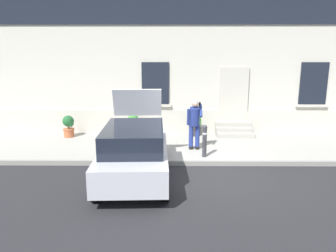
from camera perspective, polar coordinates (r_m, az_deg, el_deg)
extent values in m
plane|color=#232326|center=(9.14, 5.91, -8.98)|extent=(80.00, 80.00, 0.00)
cube|color=#99968E|center=(11.76, 4.66, -3.60)|extent=(24.00, 3.60, 0.15)
cube|color=gray|center=(9.99, 5.42, -6.59)|extent=(24.00, 0.12, 0.15)
cube|color=beige|center=(13.79, 4.19, 14.27)|extent=(24.00, 1.40, 7.50)
cube|color=#BCB7A8|center=(13.36, 4.16, 0.50)|extent=(24.00, 0.08, 1.10)
cube|color=black|center=(13.38, 11.62, 5.21)|extent=(1.00, 0.08, 2.10)
cube|color=#BCB7A8|center=(13.36, 11.65, 5.41)|extent=(1.16, 0.06, 2.24)
cube|color=black|center=(13.09, -2.28, 7.58)|extent=(1.10, 0.06, 1.70)
cube|color=#BCB7A8|center=(13.17, -2.25, 3.67)|extent=(1.30, 0.12, 0.10)
cube|color=black|center=(14.29, 24.50, 6.89)|extent=(1.10, 0.06, 1.70)
cube|color=#BCB7A8|center=(14.37, 24.22, 3.32)|extent=(1.30, 0.12, 0.10)
cube|color=black|center=(13.18, 4.51, 20.66)|extent=(16.80, 0.06, 1.40)
cube|color=#9E998E|center=(12.91, 11.98, -1.64)|extent=(1.48, 0.32, 0.16)
cube|color=#9E998E|center=(13.19, 11.72, -0.96)|extent=(1.48, 0.32, 0.32)
cube|color=#9E998E|center=(13.48, 11.48, -0.31)|extent=(1.48, 0.32, 0.48)
cube|color=#B7B7BF|center=(8.83, -5.95, -5.49)|extent=(1.90, 4.06, 0.64)
cube|color=black|center=(8.52, -6.12, -1.97)|extent=(1.63, 2.46, 0.56)
cube|color=black|center=(10.82, -5.15, -3.27)|extent=(1.67, 0.16, 0.20)
cube|color=yellow|center=(10.77, -5.17, -2.35)|extent=(0.52, 0.04, 0.12)
cube|color=#B21414|center=(10.78, -9.21, -1.03)|extent=(0.16, 0.05, 0.18)
cube|color=#B21414|center=(10.68, -1.16, -0.98)|extent=(0.16, 0.05, 0.18)
cube|color=#B7B7BF|center=(9.95, -5.48, 4.18)|extent=(1.50, 0.42, 0.87)
cylinder|color=black|center=(7.75, -12.65, -10.93)|extent=(0.22, 0.61, 0.60)
cylinder|color=black|center=(7.61, -0.59, -11.06)|extent=(0.22, 0.61, 0.60)
cylinder|color=black|center=(10.34, -9.76, -4.74)|extent=(0.22, 0.61, 0.60)
cylinder|color=black|center=(10.24, -0.89, -4.73)|extent=(0.22, 0.61, 0.60)
cylinder|color=#333338|center=(10.24, 6.52, -2.91)|extent=(0.14, 0.14, 0.95)
sphere|color=#333338|center=(10.12, 6.59, -0.21)|extent=(0.15, 0.15, 0.15)
cylinder|color=silver|center=(10.16, 6.57, -1.31)|extent=(0.15, 0.15, 0.06)
cylinder|color=navy|center=(11.03, 4.12, -1.86)|extent=(0.15, 0.15, 0.82)
cube|color=black|center=(11.19, 4.07, -3.77)|extent=(0.12, 0.28, 0.10)
cylinder|color=navy|center=(11.04, 5.26, -1.86)|extent=(0.15, 0.15, 0.82)
cube|color=black|center=(11.21, 5.19, -3.76)|extent=(0.12, 0.28, 0.10)
cylinder|color=navy|center=(10.82, 4.78, 1.73)|extent=(0.34, 0.45, 0.67)
sphere|color=tan|center=(10.67, 4.86, 3.98)|extent=(0.22, 0.22, 0.22)
sphere|color=silver|center=(10.66, 4.86, 4.14)|extent=(0.21, 0.21, 0.21)
cylinder|color=navy|center=(10.77, 3.63, 1.61)|extent=(0.09, 0.19, 0.57)
cylinder|color=navy|center=(10.76, 5.88, 2.75)|extent=(0.09, 0.41, 0.42)
cube|color=black|center=(10.66, 5.67, 3.85)|extent=(0.07, 0.02, 0.15)
cylinder|color=#B25B38|center=(13.28, -17.22, -1.14)|extent=(0.40, 0.40, 0.34)
cylinder|color=#B25B38|center=(13.25, -17.26, -0.55)|extent=(0.44, 0.44, 0.05)
cylinder|color=#47331E|center=(13.22, -17.31, 0.08)|extent=(0.04, 0.04, 0.24)
sphere|color=#1E5628|center=(13.18, -17.36, 0.84)|extent=(0.44, 0.44, 0.44)
sphere|color=#1E5628|center=(13.12, -16.98, 0.37)|extent=(0.24, 0.24, 0.24)
cylinder|color=beige|center=(13.11, -6.17, -0.81)|extent=(0.40, 0.40, 0.34)
cylinder|color=beige|center=(13.08, -6.18, -0.21)|extent=(0.44, 0.44, 0.05)
cylinder|color=#47331E|center=(13.04, -6.20, 0.43)|extent=(0.04, 0.04, 0.24)
sphere|color=#387F33|center=(13.01, -6.22, 1.20)|extent=(0.44, 0.44, 0.44)
sphere|color=#387F33|center=(12.97, -5.79, 0.73)|extent=(0.24, 0.24, 0.24)
cylinder|color=#2D2D30|center=(12.96, 4.92, -0.94)|extent=(0.40, 0.40, 0.34)
cylinder|color=#2D2D30|center=(12.93, 4.93, -0.34)|extent=(0.44, 0.44, 0.05)
cylinder|color=#47331E|center=(12.89, 4.94, 0.31)|extent=(0.04, 0.04, 0.24)
sphere|color=#387F33|center=(12.86, 4.96, 1.10)|extent=(0.44, 0.44, 0.44)
sphere|color=#387F33|center=(12.84, 5.41, 0.61)|extent=(0.24, 0.24, 0.24)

